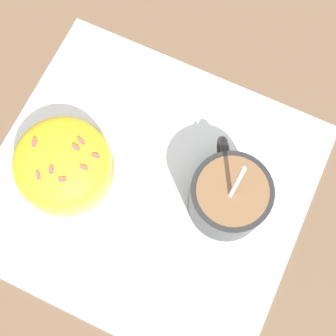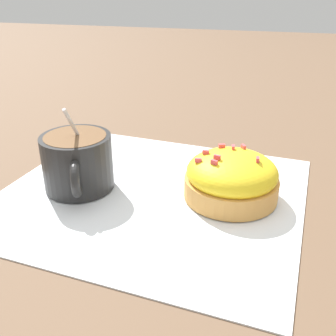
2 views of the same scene
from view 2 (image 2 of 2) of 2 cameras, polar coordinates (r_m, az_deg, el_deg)
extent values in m
plane|color=brown|center=(0.44, -2.36, -3.84)|extent=(3.00, 3.00, 0.00)
cube|color=white|center=(0.44, -2.36, -3.67)|extent=(0.35, 0.32, 0.00)
cylinder|color=black|center=(0.45, -12.97, 0.87)|extent=(0.08, 0.08, 0.06)
cylinder|color=brown|center=(0.44, -13.30, 3.91)|extent=(0.07, 0.07, 0.01)
torus|color=black|center=(0.41, -13.20, -1.56)|extent=(0.02, 0.04, 0.04)
ellipsoid|color=silver|center=(0.44, -14.17, -2.60)|extent=(0.02, 0.03, 0.01)
cylinder|color=silver|center=(0.44, -12.51, 3.99)|extent=(0.01, 0.05, 0.09)
cylinder|color=#D19347|center=(0.43, 9.10, -2.78)|extent=(0.10, 0.10, 0.02)
ellipsoid|color=yellow|center=(0.42, 9.27, -0.56)|extent=(0.10, 0.10, 0.04)
cube|color=#EA4C56|center=(0.39, 6.72, 0.85)|extent=(0.01, 0.01, 0.00)
cube|color=#EA4C56|center=(0.42, 5.52, 2.30)|extent=(0.01, 0.00, 0.00)
cube|color=#EA4C56|center=(0.40, 7.25, 1.85)|extent=(0.01, 0.00, 0.00)
cube|color=#EA4C56|center=(0.40, 4.39, 1.09)|extent=(0.01, 0.00, 0.00)
cube|color=#EA4C56|center=(0.41, 12.89, 1.22)|extent=(0.00, 0.01, 0.00)
cube|color=#EA4C56|center=(0.43, 7.80, 3.17)|extent=(0.01, 0.01, 0.00)
cube|color=#EA4C56|center=(0.43, 10.88, 3.03)|extent=(0.01, 0.01, 0.00)
cube|color=#EA4C56|center=(0.42, 9.45, 2.97)|extent=(0.00, 0.01, 0.00)
camera|label=1|loc=(0.56, -8.51, 53.28)|focal=50.00mm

